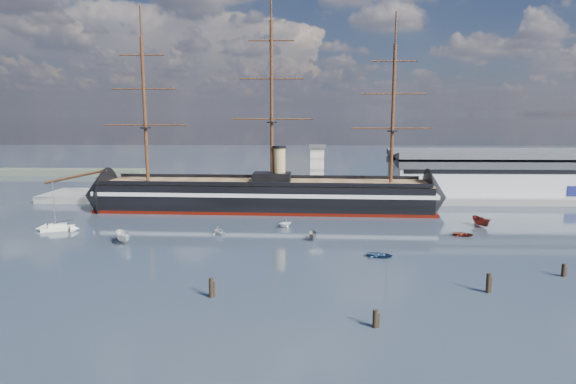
{
  "coord_description": "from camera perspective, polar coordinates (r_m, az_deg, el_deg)",
  "views": [
    {
      "loc": [
        -1.41,
        -68.98,
        25.78
      ],
      "look_at": [
        -4.45,
        35.0,
        9.0
      ],
      "focal_mm": 30.0,
      "sensor_mm": 36.0,
      "label": 1
    }
  ],
  "objects": [
    {
      "name": "motorboat_e",
      "position": [
        110.16,
        20.03,
        -4.94
      ],
      "size": [
        1.73,
        2.87,
        1.25
      ],
      "primitive_type": "imported",
      "rotation": [
        0.0,
        0.0,
        1.31
      ],
      "color": "maroon",
      "rests_on": "ground"
    },
    {
      "name": "piling_near_right",
      "position": [
        77.67,
        22.58,
        -10.95
      ],
      "size": [
        0.64,
        0.64,
        3.64
      ],
      "primitive_type": "cylinder",
      "color": "black",
      "rests_on": "ground"
    },
    {
      "name": "motorboat_b",
      "position": [
        90.16,
        10.81,
        -7.62
      ],
      "size": [
        1.99,
        3.12,
        1.35
      ],
      "primitive_type": "imported",
      "rotation": [
        0.0,
        0.0,
        1.26
      ],
      "color": "navy",
      "rests_on": "ground"
    },
    {
      "name": "warehouse",
      "position": [
        161.38,
        23.28,
        2.08
      ],
      "size": [
        63.0,
        21.0,
        11.6
      ],
      "color": "#B7BABC",
      "rests_on": "ground"
    },
    {
      "name": "motorboat_a",
      "position": [
        103.6,
        -18.88,
        -5.75
      ],
      "size": [
        8.05,
        6.32,
        3.07
      ],
      "primitive_type": "imported",
      "rotation": [
        0.0,
        0.0,
        0.53
      ],
      "color": "silver",
      "rests_on": "ground"
    },
    {
      "name": "piling_near_mid",
      "position": [
        62.13,
        10.26,
        -15.51
      ],
      "size": [
        0.64,
        0.64,
        2.95
      ],
      "primitive_type": "cylinder",
      "color": "black",
      "rests_on": "ground"
    },
    {
      "name": "motorboat_f",
      "position": [
        121.21,
        21.92,
        -3.79
      ],
      "size": [
        7.33,
        4.33,
        2.76
      ],
      "primitive_type": "imported",
      "rotation": [
        0.0,
        0.0,
        0.28
      ],
      "color": "maroon",
      "rests_on": "ground"
    },
    {
      "name": "motorboat_c",
      "position": [
        101.08,
        2.96,
        -5.63
      ],
      "size": [
        5.05,
        1.9,
        2.01
      ],
      "primitive_type": "imported",
      "rotation": [
        0.0,
        0.0,
        0.01
      ],
      "color": "slate",
      "rests_on": "ground"
    },
    {
      "name": "sailboat",
      "position": [
        119.97,
        -25.62,
        -3.81
      ],
      "size": [
        7.27,
        4.5,
        11.21
      ],
      "rotation": [
        0.0,
        0.0,
        0.38
      ],
      "color": "silver",
      "rests_on": "ground"
    },
    {
      "name": "piling_near_left",
      "position": [
        71.13,
        -9.07,
        -12.21
      ],
      "size": [
        0.64,
        0.64,
        3.54
      ],
      "primitive_type": "cylinder",
      "color": "black",
      "rests_on": "ground"
    },
    {
      "name": "quay_tower",
      "position": [
        142.95,
        3.44,
        2.71
      ],
      "size": [
        5.0,
        5.0,
        15.0
      ],
      "color": "silver",
      "rests_on": "ground"
    },
    {
      "name": "piling_far_right",
      "position": [
        90.25,
        29.8,
        -8.68
      ],
      "size": [
        0.64,
        0.64,
        2.84
      ],
      "primitive_type": "cylinder",
      "color": "black",
      "rests_on": "ground"
    },
    {
      "name": "quay",
      "position": [
        147.7,
        6.08,
        -0.94
      ],
      "size": [
        180.0,
        18.0,
        2.0
      ],
      "primitive_type": "cube",
      "color": "slate",
      "rests_on": "ground"
    },
    {
      "name": "warship",
      "position": [
        131.34,
        -3.52,
        -0.38
      ],
      "size": [
        113.18,
        19.68,
        53.94
      ],
      "rotation": [
        0.0,
        0.0,
        -0.04
      ],
      "color": "black",
      "rests_on": "ground"
    },
    {
      "name": "motorboat_d",
      "position": [
        105.67,
        -8.25,
        -5.05
      ],
      "size": [
        5.94,
        5.54,
        2.09
      ],
      "primitive_type": "imported",
      "rotation": [
        0.0,
        0.0,
        0.7
      ],
      "color": "silver",
      "rests_on": "ground"
    },
    {
      "name": "ground",
      "position": [
        112.0,
        2.36,
        -4.15
      ],
      "size": [
        600.0,
        600.0,
        0.0
      ],
      "primitive_type": "plane",
      "color": "#28313E",
      "rests_on": "ground"
    },
    {
      "name": "motorboat_g",
      "position": [
        111.81,
        -0.34,
        -4.17
      ],
      "size": [
        5.63,
        6.32,
        2.19
      ],
      "primitive_type": "imported",
      "rotation": [
        0.0,
        0.0,
        -0.93
      ],
      "color": "white",
      "rests_on": "ground"
    }
  ]
}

